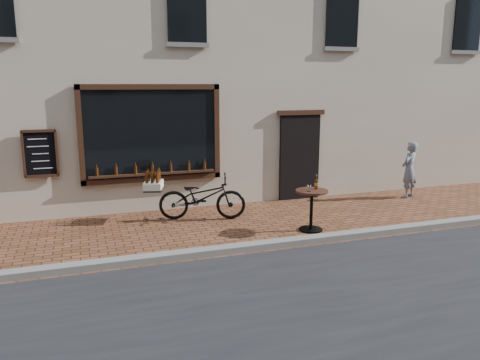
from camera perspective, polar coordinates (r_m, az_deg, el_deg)
name	(u,v)px	position (r m, az deg, el deg)	size (l,w,h in m)	color
ground	(287,249)	(8.70, 5.81, -8.41)	(90.00, 90.00, 0.00)	#56301B
kerb	(283,243)	(8.85, 5.28, -7.64)	(90.00, 0.25, 0.12)	slate
shop_building	(197,13)	(14.47, -5.21, 19.63)	(28.00, 6.20, 10.00)	beige
cargo_bicycle	(200,197)	(10.44, -4.85, -2.02)	(2.30, 1.22, 1.08)	black
bistro_table	(312,202)	(9.69, 8.73, -2.63)	(0.66, 0.66, 1.14)	black
pedestrian	(409,170)	(13.16, 19.92, 1.18)	(0.54, 0.36, 1.49)	slate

